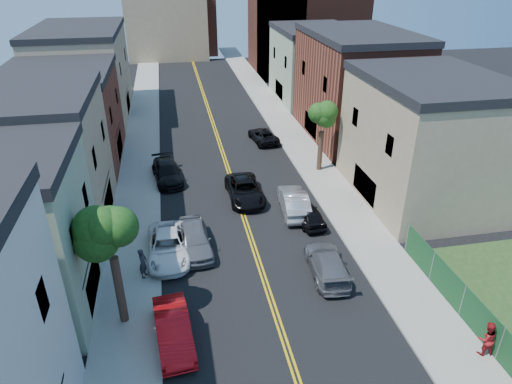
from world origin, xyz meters
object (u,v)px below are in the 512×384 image
grey_car_left (195,239)px  grey_car_right (327,264)px  red_sedan (173,330)px  pedestrian_right (486,338)px  black_car_left (167,172)px  black_suv_lane (245,190)px  black_car_right (309,214)px  pedestrian_left (143,263)px  dark_car_right_far (263,135)px  silver_car_right (294,201)px  white_pickup (168,246)px

grey_car_left → grey_car_right: size_ratio=0.99×
red_sedan → grey_car_left: bearing=72.7°
red_sedan → grey_car_left: 7.87m
red_sedan → pedestrian_right: (14.49, -3.69, 0.31)m
grey_car_left → black_car_left: grey_car_left is taller
black_suv_lane → pedestrian_right: (8.55, -17.67, 0.32)m
black_car_right → pedestrian_left: bearing=17.2°
grey_car_left → black_suv_lane: size_ratio=0.90×
black_car_left → dark_car_right_far: size_ratio=1.12×
black_car_left → black_car_right: black_car_left is taller
red_sedan → dark_car_right_far: bearing=63.4°
black_car_right → black_car_left: bearing=-45.3°
red_sedan → silver_car_right: silver_car_right is taller
grey_car_left → red_sedan: bearing=-104.9°
black_car_left → grey_car_right: bearing=-65.7°
grey_car_left → dark_car_right_far: bearing=62.1°
pedestrian_left → black_suv_lane: bearing=-22.8°
dark_car_right_far → pedestrian_left: pedestrian_left is taller
white_pickup → grey_car_left: (1.70, 0.39, 0.09)m
grey_car_right → black_suv_lane: (-3.25, 10.24, 0.03)m
black_car_left → dark_car_right_far: (9.82, 7.29, -0.11)m
black_car_left → pedestrian_left: (-1.60, -13.08, 0.33)m
black_suv_lane → pedestrian_left: (-7.50, -8.62, 0.33)m
white_pickup → black_suv_lane: 9.00m
pedestrian_left → dark_car_right_far: bearing=-11.1°
pedestrian_left → white_pickup: bearing=-18.3°
black_car_left → black_suv_lane: black_car_left is taller
dark_car_right_far → silver_car_right: bearing=80.1°
silver_car_right → dark_car_right_far: silver_car_right is taller
silver_car_right → dark_car_right_far: size_ratio=1.09×
black_suv_lane → pedestrian_left: bearing=-132.0°
grey_car_right → black_car_right: (0.62, 5.86, -0.05)m
pedestrian_left → silver_car_right: bearing=-42.8°
red_sedan → black_car_right: bearing=38.7°
dark_car_right_far → black_suv_lane: size_ratio=0.86×
grey_car_right → pedestrian_left: size_ratio=2.67×
white_pickup → pedestrian_right: pedestrian_right is taller
grey_car_left → black_car_right: bearing=9.7°
red_sedan → grey_car_right: 9.92m
silver_car_right → pedestrian_right: size_ratio=2.78×
dark_car_right_far → white_pickup: bearing=54.3°
red_sedan → pedestrian_left: 5.59m
red_sedan → dark_car_right_far: (9.85, 25.72, -0.12)m
white_pickup → pedestrian_left: bearing=-126.9°
white_pickup → black_suv_lane: (6.05, 6.66, 0.00)m
black_suv_lane → dark_car_right_far: bearing=70.6°
grey_car_right → dark_car_right_far: bearing=-86.8°
red_sedan → pedestrian_left: pedestrian_left is taller
red_sedan → pedestrian_left: size_ratio=2.49×
black_car_left → silver_car_right: (9.16, -7.12, 0.09)m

